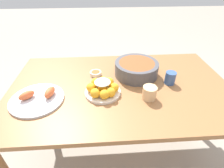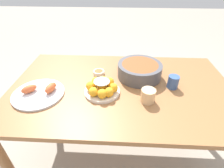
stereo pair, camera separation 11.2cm
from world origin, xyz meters
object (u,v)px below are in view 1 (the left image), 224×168
(cup_far, at_px, (170,78))
(sauce_bowl, at_px, (96,73))
(cup_near, at_px, (149,93))
(cake_plate, at_px, (103,88))
(seafood_platter, at_px, (38,98))
(serving_bowl, at_px, (136,68))
(dining_table, at_px, (120,95))

(cup_far, bearing_deg, sauce_bowl, 164.03)
(sauce_bowl, distance_m, cup_near, 0.44)
(cake_plate, relative_size, seafood_platter, 0.71)
(sauce_bowl, bearing_deg, cup_near, -41.71)
(serving_bowl, bearing_deg, seafood_platter, -159.09)
(serving_bowl, xyz_separation_m, sauce_bowl, (-0.29, 0.02, -0.04))
(serving_bowl, relative_size, seafood_platter, 0.98)
(cake_plate, xyz_separation_m, seafood_platter, (-0.39, -0.04, -0.02))
(sauce_bowl, bearing_deg, cake_plate, -77.79)
(sauce_bowl, relative_size, cup_far, 0.95)
(sauce_bowl, relative_size, seafood_platter, 0.26)
(dining_table, xyz_separation_m, cup_near, (0.16, -0.15, 0.12))
(dining_table, height_order, serving_bowl, serving_bowl)
(cup_near, relative_size, cup_far, 0.99)
(seafood_platter, bearing_deg, serving_bowl, 20.91)
(cup_near, bearing_deg, sauce_bowl, 138.29)
(cup_near, bearing_deg, seafood_platter, 177.54)
(dining_table, xyz_separation_m, serving_bowl, (0.13, 0.12, 0.14))
(dining_table, relative_size, serving_bowl, 4.76)
(cup_far, bearing_deg, seafood_platter, -172.16)
(serving_bowl, relative_size, sauce_bowl, 3.79)
(cup_far, bearing_deg, cake_plate, -170.33)
(serving_bowl, bearing_deg, dining_table, -135.38)
(dining_table, height_order, sauce_bowl, sauce_bowl)
(seafood_platter, bearing_deg, dining_table, 13.15)
(sauce_bowl, relative_size, cup_near, 0.97)
(cake_plate, relative_size, sauce_bowl, 2.76)
(cake_plate, xyz_separation_m, serving_bowl, (0.25, 0.21, 0.02))
(sauce_bowl, xyz_separation_m, cup_near, (0.33, -0.29, 0.03))
(cake_plate, height_order, cup_far, cake_plate)
(dining_table, bearing_deg, cup_far, -0.53)
(dining_table, distance_m, cup_far, 0.36)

